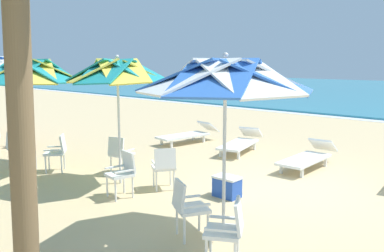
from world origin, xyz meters
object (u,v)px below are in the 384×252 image
(plastic_chair_0, at_px, (228,228))
(plastic_chair_1, at_px, (188,205))
(beach_umbrella_0, at_px, (225,77))
(beach_umbrella_1, at_px, (117,72))
(beach_umbrella_2, at_px, (30,72))
(sun_lounger_2, at_px, (241,142))
(plastic_chair_7, at_px, (24,130))
(plastic_chair_4, at_px, (164,165))
(plastic_chair_5, at_px, (58,151))
(plastic_chair_6, at_px, (17,147))
(plastic_chair_3, at_px, (120,152))
(cooler_box, at_px, (227,186))
(plastic_chair_2, at_px, (123,171))
(sun_lounger_3, at_px, (188,134))
(sun_lounger_1, at_px, (308,157))
(palm_tree_4, at_px, (14,34))

(plastic_chair_0, relative_size, plastic_chair_1, 1.00)
(beach_umbrella_0, bearing_deg, beach_umbrella_1, 168.87)
(beach_umbrella_2, distance_m, sun_lounger_2, 5.81)
(plastic_chair_7, bearing_deg, beach_umbrella_0, -6.95)
(plastic_chair_7, distance_m, sun_lounger_2, 6.48)
(beach_umbrella_0, distance_m, plastic_chair_4, 3.03)
(plastic_chair_5, bearing_deg, plastic_chair_6, -158.43)
(beach_umbrella_2, bearing_deg, plastic_chair_3, 29.74)
(plastic_chair_3, bearing_deg, beach_umbrella_2, -150.26)
(sun_lounger_2, bearing_deg, cooler_box, -58.86)
(plastic_chair_6, relative_size, cooler_box, 1.73)
(beach_umbrella_1, distance_m, plastic_chair_7, 5.43)
(plastic_chair_2, distance_m, plastic_chair_6, 3.66)
(beach_umbrella_2, bearing_deg, cooler_box, 17.16)
(plastic_chair_1, xyz_separation_m, sun_lounger_3, (-4.64, 5.08, -0.22))
(plastic_chair_1, xyz_separation_m, plastic_chair_3, (-3.43, 1.46, 0.00))
(plastic_chair_3, height_order, plastic_chair_6, same)
(plastic_chair_3, relative_size, plastic_chair_7, 1.00)
(beach_umbrella_1, relative_size, sun_lounger_2, 1.20)
(plastic_chair_5, bearing_deg, beach_umbrella_0, -2.77)
(plastic_chair_3, xyz_separation_m, plastic_chair_6, (-2.34, -1.28, 0.00))
(plastic_chair_7, xyz_separation_m, sun_lounger_2, (5.27, 3.77, -0.22))
(beach_umbrella_1, distance_m, sun_lounger_1, 4.91)
(plastic_chair_6, xyz_separation_m, palm_tree_4, (4.91, -2.13, 2.35))
(beach_umbrella_0, xyz_separation_m, cooler_box, (-1.02, 1.45, -2.13))
(plastic_chair_4, bearing_deg, plastic_chair_6, -163.65)
(plastic_chair_1, xyz_separation_m, plastic_chair_5, (-4.67, 0.62, 0.00))
(beach_umbrella_0, distance_m, sun_lounger_2, 6.02)
(plastic_chair_3, height_order, sun_lounger_1, plastic_chair_3)
(plastic_chair_3, xyz_separation_m, sun_lounger_2, (0.76, 3.69, -0.22))
(sun_lounger_2, xyz_separation_m, sun_lounger_3, (-1.97, -0.07, 0.00))
(plastic_chair_1, bearing_deg, sun_lounger_1, 95.41)
(beach_umbrella_1, bearing_deg, beach_umbrella_2, -165.87)
(plastic_chair_3, bearing_deg, plastic_chair_2, -36.09)
(beach_umbrella_2, bearing_deg, plastic_chair_1, -4.17)
(plastic_chair_1, distance_m, sun_lounger_1, 4.81)
(plastic_chair_0, distance_m, plastic_chair_3, 4.66)
(plastic_chair_5, height_order, plastic_chair_7, same)
(sun_lounger_1, bearing_deg, palm_tree_4, -93.51)
(plastic_chair_2, bearing_deg, sun_lounger_3, 118.75)
(plastic_chair_2, height_order, sun_lounger_1, plastic_chair_2)
(plastic_chair_4, bearing_deg, plastic_chair_1, -35.65)
(beach_umbrella_1, bearing_deg, plastic_chair_2, -34.61)
(plastic_chair_1, distance_m, plastic_chair_2, 2.20)
(beach_umbrella_1, height_order, plastic_chair_3, beach_umbrella_1)
(plastic_chair_1, xyz_separation_m, palm_tree_4, (-0.87, -1.95, 2.35))
(plastic_chair_6, relative_size, palm_tree_4, 0.20)
(plastic_chair_3, bearing_deg, beach_umbrella_0, -15.96)
(beach_umbrella_2, bearing_deg, palm_tree_4, -27.72)
(plastic_chair_4, height_order, plastic_chair_5, same)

